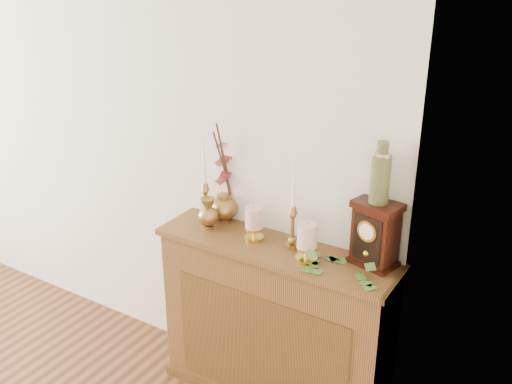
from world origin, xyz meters
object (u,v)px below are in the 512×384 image
Objects in this scene: mantel_clock at (375,234)px; ceramic_vase at (380,176)px; ginger_jar at (225,174)px; candlestick_left at (205,196)px; candlestick_center at (293,220)px; bud_vase at (208,214)px.

mantel_clock is 1.10× the size of ceramic_vase.
ginger_jar is 0.86m from mantel_clock.
candlestick_left is 1.43× the size of mantel_clock.
ceramic_vase reaches higher than candlestick_center.
bud_vase is 0.31× the size of ginger_jar.
candlestick_center reaches higher than bud_vase.
ginger_jar is 1.78× the size of mantel_clock.
mantel_clock is at bearing -4.00° from ginger_jar.
candlestick_left reaches higher than mantel_clock.
candlestick_left is at bearing -177.48° from ceramic_vase.
mantel_clock is (0.85, -0.06, -0.09)m from ginger_jar.
candlestick_left is 0.52m from candlestick_center.
candlestick_left is at bearing 178.42° from candlestick_center.
candlestick_center is at bearing -172.07° from ceramic_vase.
candlestick_left is 0.96m from ceramic_vase.
bud_vase is 0.86m from mantel_clock.
mantel_clock is at bearing 6.86° from bud_vase.
candlestick_center is 1.57× the size of ceramic_vase.
candlestick_center is 0.49m from ginger_jar.
ceramic_vase is at bearing 2.52° from candlestick_left.
ginger_jar reaches higher than candlestick_left.
ginger_jar is 1.95× the size of ceramic_vase.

